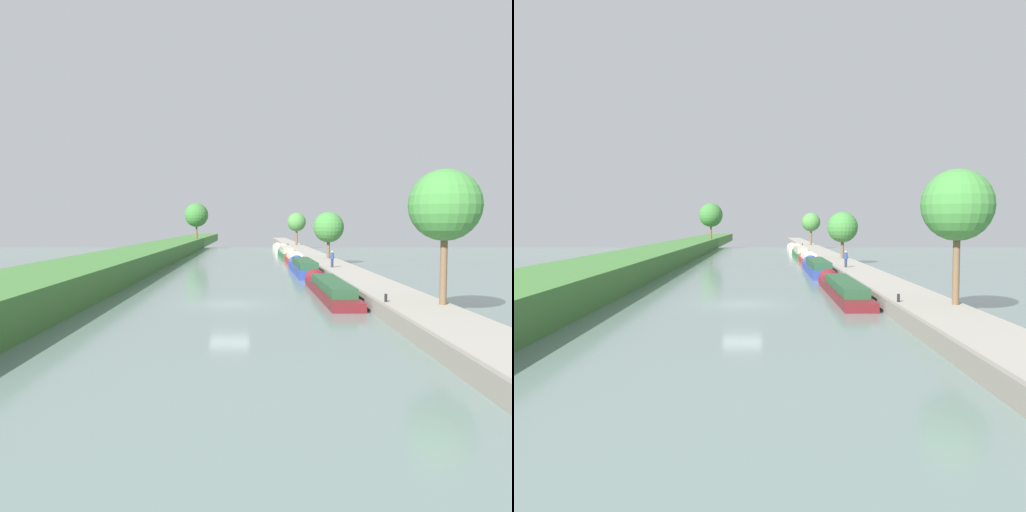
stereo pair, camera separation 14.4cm
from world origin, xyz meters
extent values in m
plane|color=slate|center=(0.00, 0.00, 0.00)|extent=(160.00, 160.00, 0.00)
cube|color=#3D7033|center=(-12.16, 0.00, 1.04)|extent=(7.13, 260.00, 2.09)
cube|color=gray|center=(10.46, 0.00, 0.40)|extent=(3.73, 260.00, 0.80)
cube|color=gray|center=(8.47, 0.00, 0.43)|extent=(0.25, 260.00, 0.85)
cube|color=maroon|center=(7.04, 3.76, 0.29)|extent=(1.98, 14.61, 0.59)
cube|color=#234C2D|center=(7.04, 3.03, 0.90)|extent=(1.62, 10.23, 0.62)
cone|color=maroon|center=(7.04, 11.66, 0.29)|extent=(1.88, 1.19, 1.88)
cube|color=#283D93|center=(6.90, 20.90, 0.39)|extent=(2.13, 13.82, 0.79)
cube|color=#234C2D|center=(6.90, 20.21, 1.14)|extent=(1.74, 9.67, 0.70)
cone|color=#283D93|center=(6.90, 28.45, 0.39)|extent=(2.02, 1.28, 2.02)
cube|color=maroon|center=(7.07, 34.74, 0.35)|extent=(1.81, 11.00, 0.71)
cube|color=silver|center=(7.07, 34.19, 1.06)|extent=(1.49, 7.70, 0.70)
cone|color=maroon|center=(7.07, 40.78, 0.35)|extent=(1.72, 1.09, 1.72)
cube|color=#1E6033|center=(7.03, 49.58, 0.35)|extent=(1.87, 14.24, 0.71)
cube|color=#B2A893|center=(7.03, 48.86, 1.15)|extent=(1.54, 9.97, 0.88)
cone|color=#1E6033|center=(7.03, 57.26, 0.35)|extent=(1.78, 1.12, 1.78)
cube|color=beige|center=(6.89, 64.78, 0.36)|extent=(2.16, 10.72, 0.72)
cube|color=beige|center=(6.89, 64.24, 1.05)|extent=(1.77, 7.50, 0.68)
cone|color=beige|center=(6.89, 70.78, 0.36)|extent=(2.05, 1.29, 2.05)
cylinder|color=brown|center=(11.72, -5.35, 2.95)|extent=(0.37, 0.37, 4.30)
sphere|color=#3D7F38|center=(11.72, -5.35, 6.16)|extent=(3.85, 3.85, 3.85)
cylinder|color=brown|center=(11.18, 32.40, 2.24)|extent=(0.39, 0.39, 2.87)
sphere|color=#3D7F38|center=(11.18, 32.40, 4.73)|extent=(3.84, 3.84, 3.84)
cylinder|color=brown|center=(10.87, 73.73, 2.63)|extent=(0.43, 0.43, 3.65)
sphere|color=#47843D|center=(10.87, 73.73, 5.49)|extent=(3.79, 3.79, 3.79)
cylinder|color=brown|center=(-9.48, 73.29, 3.84)|extent=(0.40, 0.40, 3.51)
sphere|color=#387533|center=(-9.48, 73.29, 6.92)|extent=(4.81, 4.81, 4.81)
cylinder|color=#282D42|center=(9.54, 18.91, 1.21)|extent=(0.26, 0.26, 0.82)
cylinder|color=#28428E|center=(9.54, 18.91, 1.93)|extent=(0.34, 0.34, 0.62)
sphere|color=tan|center=(9.54, 18.91, 2.35)|extent=(0.22, 0.22, 0.22)
cylinder|color=black|center=(8.90, -4.35, 1.03)|extent=(0.16, 0.16, 0.45)
cylinder|color=black|center=(8.90, 70.76, 1.03)|extent=(0.16, 0.16, 0.45)
camera|label=1|loc=(1.31, -33.33, 5.16)|focal=36.89mm
camera|label=2|loc=(1.45, -33.33, 5.16)|focal=36.89mm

